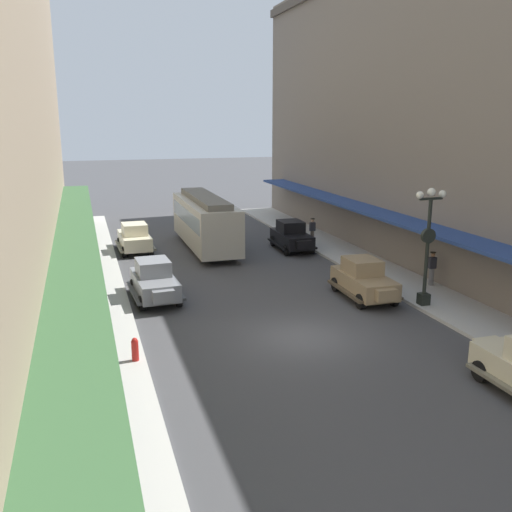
{
  "coord_description": "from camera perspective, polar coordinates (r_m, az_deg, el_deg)",
  "views": [
    {
      "loc": [
        -7.71,
        -18.76,
        8.13
      ],
      "look_at": [
        0.0,
        6.0,
        1.8
      ],
      "focal_mm": 39.48,
      "sensor_mm": 36.0,
      "label": 1
    }
  ],
  "objects": [
    {
      "name": "ground_plane",
      "position": [
        21.85,
        4.73,
        -8.18
      ],
      "size": [
        200.0,
        200.0,
        0.0
      ],
      "primitive_type": "plane",
      "color": "#424244"
    },
    {
      "name": "sidewalk_left",
      "position": [
        20.41,
        -15.52,
        -10.05
      ],
      "size": [
        3.0,
        60.0,
        0.15
      ],
      "primitive_type": "cube",
      "color": "#B7B5AD",
      "rests_on": "ground"
    },
    {
      "name": "sidewalk_right",
      "position": [
        25.46,
        20.68,
        -5.65
      ],
      "size": [
        3.0,
        60.0,
        0.15
      ],
      "primitive_type": "cube",
      "color": "#B7B5AD",
      "rests_on": "ground"
    },
    {
      "name": "parked_car_0",
      "position": [
        35.99,
        -12.21,
        1.89
      ],
      "size": [
        2.26,
        4.3,
        1.84
      ],
      "color": "beige",
      "rests_on": "ground"
    },
    {
      "name": "parked_car_1",
      "position": [
        26.27,
        -10.26,
        -2.38
      ],
      "size": [
        2.3,
        4.32,
        1.84
      ],
      "color": "slate",
      "rests_on": "ground"
    },
    {
      "name": "parked_car_2",
      "position": [
        35.79,
        3.62,
        2.11
      ],
      "size": [
        2.24,
        4.3,
        1.84
      ],
      "color": "black",
      "rests_on": "ground"
    },
    {
      "name": "parked_car_3",
      "position": [
        26.54,
        10.86,
        -2.25
      ],
      "size": [
        2.24,
        4.29,
        1.84
      ],
      "color": "#997F5B",
      "rests_on": "ground"
    },
    {
      "name": "streetcar",
      "position": [
        35.87,
        -5.17,
        3.67
      ],
      "size": [
        2.54,
        9.6,
        3.46
      ],
      "color": "#ADA899",
      "rests_on": "ground"
    },
    {
      "name": "lamp_post_with_clock",
      "position": [
        25.33,
        17.01,
        1.39
      ],
      "size": [
        1.42,
        0.44,
        5.16
      ],
      "color": "black",
      "rests_on": "sidewalk_right"
    },
    {
      "name": "fire_hydrant",
      "position": [
        19.7,
        -12.16,
        -9.2
      ],
      "size": [
        0.24,
        0.24,
        0.82
      ],
      "color": "#B21E19",
      "rests_on": "sidewalk_left"
    },
    {
      "name": "pedestrian_0",
      "position": [
        35.57,
        -16.51,
        1.57
      ],
      "size": [
        0.36,
        0.24,
        1.64
      ],
      "color": "#2D2D33",
      "rests_on": "sidewalk_left"
    },
    {
      "name": "pedestrian_1",
      "position": [
        28.91,
        17.4,
        -1.17
      ],
      "size": [
        0.36,
        0.28,
        1.67
      ],
      "color": "slate",
      "rests_on": "sidewalk_right"
    },
    {
      "name": "pedestrian_2",
      "position": [
        37.05,
        5.73,
        2.57
      ],
      "size": [
        0.36,
        0.28,
        1.67
      ],
      "color": "#4C4238",
      "rests_on": "sidewalk_right"
    },
    {
      "name": "pedestrian_3",
      "position": [
        22.76,
        -17.7,
        -5.18
      ],
      "size": [
        0.36,
        0.28,
        1.67
      ],
      "color": "#2D2D33",
      "rests_on": "sidewalk_left"
    }
  ]
}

